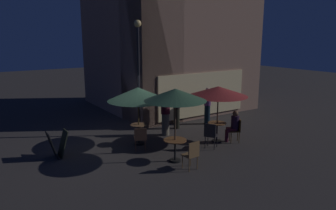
# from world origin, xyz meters

# --- Properties ---
(ground_plane) EXTENTS (60.00, 60.00, 0.00)m
(ground_plane) POSITION_xyz_m (0.00, 0.00, 0.00)
(ground_plane) COLOR #34302E
(cafe_building) EXTENTS (7.42, 7.68, 8.46)m
(cafe_building) POSITION_xyz_m (3.96, 3.86, 4.22)
(cafe_building) COLOR #95705E
(cafe_building) RESTS_ON ground
(street_lamp_near_corner) EXTENTS (0.29, 0.29, 4.66)m
(street_lamp_near_corner) POSITION_xyz_m (1.04, 0.78, 3.02)
(street_lamp_near_corner) COLOR black
(street_lamp_near_corner) RESTS_ON ground
(menu_sandwich_board) EXTENTS (0.66, 0.56, 0.91)m
(menu_sandwich_board) POSITION_xyz_m (-2.50, 0.06, 0.47)
(menu_sandwich_board) COLOR black
(menu_sandwich_board) RESTS_ON ground
(cafe_table_0) EXTENTS (0.75, 0.75, 0.74)m
(cafe_table_0) POSITION_xyz_m (0.63, -2.39, 0.55)
(cafe_table_0) COLOR black
(cafe_table_0) RESTS_ON ground
(cafe_table_1) EXTENTS (0.70, 0.70, 0.77)m
(cafe_table_1) POSITION_xyz_m (3.11, -1.66, 0.55)
(cafe_table_1) COLOR black
(cafe_table_1) RESTS_ON ground
(cafe_table_2) EXTENTS (0.63, 0.63, 0.78)m
(cafe_table_2) POSITION_xyz_m (0.45, -0.24, 0.52)
(cafe_table_2) COLOR black
(cafe_table_2) RESTS_ON ground
(patio_umbrella_0) EXTENTS (2.00, 2.00, 2.43)m
(patio_umbrella_0) POSITION_xyz_m (0.63, -2.39, 2.22)
(patio_umbrella_0) COLOR black
(patio_umbrella_0) RESTS_ON ground
(patio_umbrella_1) EXTENTS (2.23, 2.23, 2.19)m
(patio_umbrella_1) POSITION_xyz_m (3.11, -1.66, 1.99)
(patio_umbrella_1) COLOR black
(patio_umbrella_1) RESTS_ON ground
(patio_umbrella_2) EXTENTS (2.27, 2.27, 2.20)m
(patio_umbrella_2) POSITION_xyz_m (0.45, -0.24, 1.94)
(patio_umbrella_2) COLOR black
(patio_umbrella_2) RESTS_ON ground
(cafe_chair_0) EXTENTS (0.43, 0.43, 0.92)m
(cafe_chair_0) POSITION_xyz_m (0.68, -3.24, 0.55)
(cafe_chair_0) COLOR brown
(cafe_chair_0) RESTS_ON ground
(cafe_chair_1) EXTENTS (0.60, 0.60, 0.96)m
(cafe_chair_1) POSITION_xyz_m (2.39, -2.13, 0.58)
(cafe_chair_1) COLOR #262325
(cafe_chair_1) RESTS_ON ground
(cafe_chair_2) EXTENTS (0.53, 0.53, 0.92)m
(cafe_chair_2) POSITION_xyz_m (3.75, -2.11, 0.55)
(cafe_chair_2) COLOR #4C3615
(cafe_chair_2) RESTS_ON ground
(cafe_chair_3) EXTENTS (0.58, 0.58, 0.89)m
(cafe_chair_3) POSITION_xyz_m (0.11, -0.99, 0.55)
(cafe_chair_3) COLOR #513527
(cafe_chair_3) RESTS_ON ground
(patron_seated_0) EXTENTS (0.51, 0.47, 1.25)m
(patron_seated_0) POSITION_xyz_m (3.63, -2.02, 0.71)
(patron_seated_0) COLOR #491826
(patron_seated_0) RESTS_ON ground
(patron_standing_1) EXTENTS (0.31, 0.31, 1.72)m
(patron_standing_1) POSITION_xyz_m (4.48, 0.53, 0.88)
(patron_standing_1) COLOR black
(patron_standing_1) RESTS_ON ground
(patron_standing_2) EXTENTS (0.37, 0.37, 1.76)m
(patron_standing_2) POSITION_xyz_m (1.92, 0.16, 0.88)
(patron_standing_2) COLOR #716856
(patron_standing_2) RESTS_ON ground
(patron_standing_3) EXTENTS (0.32, 0.32, 1.76)m
(patron_standing_3) POSITION_xyz_m (2.86, 0.70, 0.90)
(patron_standing_3) COLOR black
(patron_standing_3) RESTS_ON ground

